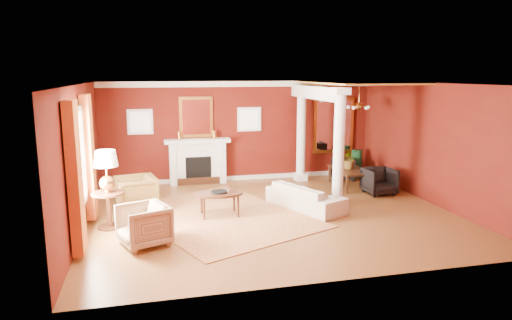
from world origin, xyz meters
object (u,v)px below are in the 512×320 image
object	(u,v)px
armchair_leopard	(136,192)
sofa	(306,193)
armchair_stripe	(144,223)
side_table	(107,176)
coffee_table	(219,195)
dining_table	(350,173)

from	to	relation	value
armchair_leopard	sofa	bearing A→B (deg)	68.28
armchair_stripe	side_table	distance (m)	1.51
armchair_leopard	side_table	size ratio (longest dim) A/B	0.56
armchair_stripe	side_table	size ratio (longest dim) A/B	0.52
armchair_stripe	coffee_table	distance (m)	2.15
armchair_leopard	dining_table	size ratio (longest dim) A/B	0.61
armchair_stripe	dining_table	xyz separation A→B (m)	(5.57, 3.16, -0.02)
coffee_table	dining_table	distance (m)	4.32
armchair_stripe	dining_table	world-z (taller)	armchair_stripe
armchair_leopard	side_table	xyz separation A→B (m)	(-0.52, -1.08, 0.65)
coffee_table	dining_table	xyz separation A→B (m)	(3.95, 1.75, -0.08)
side_table	armchair_leopard	bearing A→B (deg)	64.46
coffee_table	dining_table	bearing A→B (deg)	23.91
dining_table	armchair_leopard	bearing A→B (deg)	101.39
sofa	coffee_table	xyz separation A→B (m)	(-2.04, -0.08, 0.10)
side_table	armchair_stripe	bearing A→B (deg)	-59.07
armchair_leopard	dining_table	world-z (taller)	armchair_leopard
side_table	sofa	bearing A→B (deg)	4.35
dining_table	armchair_stripe	bearing A→B (deg)	121.81
sofa	side_table	bearing A→B (deg)	69.66
sofa	side_table	xyz separation A→B (m)	(-4.36, -0.33, 0.71)
coffee_table	armchair_leopard	bearing A→B (deg)	155.46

